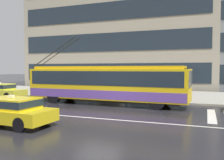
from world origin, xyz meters
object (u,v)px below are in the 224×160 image
Objects in this scene: bus_shelter at (109,75)px; taxi_queued_behind_bus at (0,90)px; pedestrian_at_shelter at (126,80)px; trolleybus at (106,83)px; taxi_oncoming_near at (10,110)px; pedestrian_approaching_curb at (155,79)px.

taxi_queued_behind_bus is at bearing -161.43° from bus_shelter.
pedestrian_at_shelter is at bearing -26.72° from bus_shelter.
taxi_queued_behind_bus is at bearing -169.01° from pedestrian_at_shelter.
taxi_oncoming_near is (-1.54, -7.91, -0.84)m from trolleybus.
trolleybus is 10.19m from taxi_queued_behind_bus.
taxi_oncoming_near is at bearing -109.57° from pedestrian_approaching_curb.
pedestrian_at_shelter is (10.98, 2.13, 1.01)m from taxi_queued_behind_bus.
taxi_queued_behind_bus and taxi_oncoming_near have the same top height.
pedestrian_at_shelter is at bearing 10.99° from taxi_queued_behind_bus.
taxi_queued_behind_bus is (-10.16, 0.05, -0.84)m from trolleybus.
bus_shelter is 1.87× the size of pedestrian_at_shelter.
pedestrian_approaching_curb is (4.34, 12.21, 1.04)m from taxi_oncoming_near.
trolleybus is at bearing -71.78° from bus_shelter.
trolleybus reaches higher than pedestrian_at_shelter.
pedestrian_approaching_curb reaches higher than pedestrian_at_shelter.
trolleybus is at bearing -110.74° from pedestrian_at_shelter.
taxi_queued_behind_bus is 1.04× the size of taxi_oncoming_near.
taxi_queued_behind_bus is 1.25× the size of bus_shelter.
taxi_oncoming_near is 2.25× the size of pedestrian_at_shelter.
trolleybus is 2.71× the size of taxi_queued_behind_bus.
taxi_queued_behind_bus is at bearing 179.71° from trolleybus.
taxi_queued_behind_bus is 11.73m from taxi_oncoming_near.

